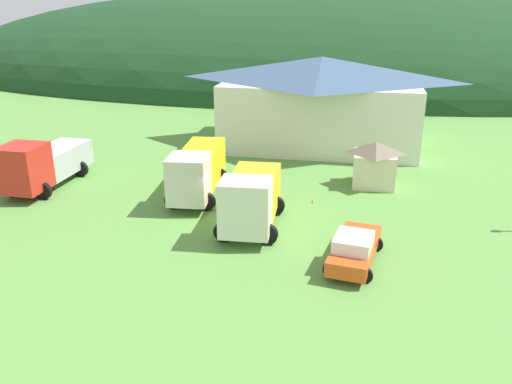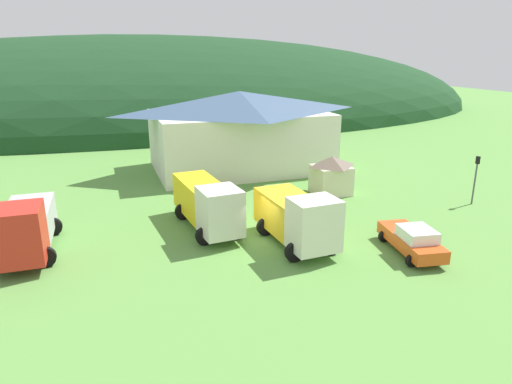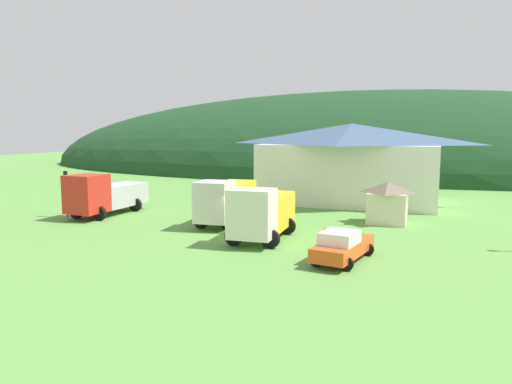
{
  "view_description": "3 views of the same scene",
  "coord_description": "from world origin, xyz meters",
  "px_view_note": "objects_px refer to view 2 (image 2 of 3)",
  "views": [
    {
      "loc": [
        6.93,
        -26.65,
        11.8
      ],
      "look_at": [
        1.5,
        1.21,
        1.26
      ],
      "focal_mm": 36.7,
      "sensor_mm": 36.0,
      "label": 1
    },
    {
      "loc": [
        -8.65,
        -23.35,
        10.86
      ],
      "look_at": [
        0.41,
        2.6,
        2.31
      ],
      "focal_mm": 31.9,
      "sensor_mm": 36.0,
      "label": 2
    },
    {
      "loc": [
        11.78,
        -28.59,
        6.73
      ],
      "look_at": [
        -1.29,
        5.79,
        2.04
      ],
      "focal_mm": 34.15,
      "sensor_mm": 36.0,
      "label": 3
    }
  ],
  "objects_px": {
    "depot_building": "(240,130)",
    "crane_truck_red": "(25,226)",
    "service_pickup_orange": "(412,240)",
    "play_shed_cream": "(331,175)",
    "heavy_rig_striped": "(297,217)",
    "traffic_cone_near_pickup": "(310,215)",
    "traffic_light_east": "(476,175)",
    "flatbed_truck_yellow": "(207,203)"
  },
  "relations": [
    {
      "from": "heavy_rig_striped",
      "to": "traffic_cone_near_pickup",
      "type": "height_order",
      "value": "heavy_rig_striped"
    },
    {
      "from": "play_shed_cream",
      "to": "heavy_rig_striped",
      "type": "bearing_deg",
      "value": -128.75
    },
    {
      "from": "depot_building",
      "to": "crane_truck_red",
      "type": "relative_size",
      "value": 2.22
    },
    {
      "from": "service_pickup_orange",
      "to": "crane_truck_red",
      "type": "bearing_deg",
      "value": -99.4
    },
    {
      "from": "flatbed_truck_yellow",
      "to": "traffic_light_east",
      "type": "distance_m",
      "value": 19.69
    },
    {
      "from": "flatbed_truck_yellow",
      "to": "traffic_cone_near_pickup",
      "type": "bearing_deg",
      "value": 86.44
    },
    {
      "from": "depot_building",
      "to": "traffic_cone_near_pickup",
      "type": "relative_size",
      "value": 35.89
    },
    {
      "from": "play_shed_cream",
      "to": "heavy_rig_striped",
      "type": "height_order",
      "value": "heavy_rig_striped"
    },
    {
      "from": "depot_building",
      "to": "crane_truck_red",
      "type": "xyz_separation_m",
      "value": [
        -16.89,
        -14.65,
        -2.09
      ]
    },
    {
      "from": "service_pickup_orange",
      "to": "traffic_light_east",
      "type": "distance_m",
      "value": 11.39
    },
    {
      "from": "crane_truck_red",
      "to": "heavy_rig_striped",
      "type": "relative_size",
      "value": 1.14
    },
    {
      "from": "play_shed_cream",
      "to": "traffic_cone_near_pickup",
      "type": "bearing_deg",
      "value": -133.11
    },
    {
      "from": "traffic_light_east",
      "to": "traffic_cone_near_pickup",
      "type": "xyz_separation_m",
      "value": [
        -12.36,
        1.82,
        -2.25
      ]
    },
    {
      "from": "traffic_light_east",
      "to": "traffic_cone_near_pickup",
      "type": "bearing_deg",
      "value": 171.64
    },
    {
      "from": "depot_building",
      "to": "crane_truck_red",
      "type": "bearing_deg",
      "value": -139.05
    },
    {
      "from": "heavy_rig_striped",
      "to": "service_pickup_orange",
      "type": "relative_size",
      "value": 1.3
    },
    {
      "from": "traffic_cone_near_pickup",
      "to": "depot_building",
      "type": "bearing_deg",
      "value": 92.98
    },
    {
      "from": "flatbed_truck_yellow",
      "to": "heavy_rig_striped",
      "type": "height_order",
      "value": "heavy_rig_striped"
    },
    {
      "from": "service_pickup_orange",
      "to": "traffic_cone_near_pickup",
      "type": "bearing_deg",
      "value": -151.59
    },
    {
      "from": "depot_building",
      "to": "heavy_rig_striped",
      "type": "bearing_deg",
      "value": -96.99
    },
    {
      "from": "flatbed_truck_yellow",
      "to": "traffic_light_east",
      "type": "relative_size",
      "value": 2.17
    },
    {
      "from": "depot_building",
      "to": "service_pickup_orange",
      "type": "bearing_deg",
      "value": -81.18
    },
    {
      "from": "crane_truck_red",
      "to": "flatbed_truck_yellow",
      "type": "height_order",
      "value": "crane_truck_red"
    },
    {
      "from": "crane_truck_red",
      "to": "heavy_rig_striped",
      "type": "distance_m",
      "value": 15.1
    },
    {
      "from": "service_pickup_orange",
      "to": "flatbed_truck_yellow",
      "type": "bearing_deg",
      "value": -117.31
    },
    {
      "from": "play_shed_cream",
      "to": "crane_truck_red",
      "type": "distance_m",
      "value": 21.78
    },
    {
      "from": "depot_building",
      "to": "traffic_light_east",
      "type": "relative_size",
      "value": 4.69
    },
    {
      "from": "flatbed_truck_yellow",
      "to": "traffic_light_east",
      "type": "xyz_separation_m",
      "value": [
        19.62,
        -1.62,
        0.49
      ]
    },
    {
      "from": "play_shed_cream",
      "to": "crane_truck_red",
      "type": "height_order",
      "value": "crane_truck_red"
    },
    {
      "from": "depot_building",
      "to": "service_pickup_orange",
      "type": "xyz_separation_m",
      "value": [
        3.34,
        -21.5,
        -2.96
      ]
    },
    {
      "from": "play_shed_cream",
      "to": "flatbed_truck_yellow",
      "type": "relative_size",
      "value": 0.39
    },
    {
      "from": "heavy_rig_striped",
      "to": "traffic_cone_near_pickup",
      "type": "relative_size",
      "value": 14.14
    },
    {
      "from": "flatbed_truck_yellow",
      "to": "heavy_rig_striped",
      "type": "bearing_deg",
      "value": 40.74
    },
    {
      "from": "heavy_rig_striped",
      "to": "traffic_light_east",
      "type": "xyz_separation_m",
      "value": [
        15.33,
        2.54,
        0.5
      ]
    },
    {
      "from": "play_shed_cream",
      "to": "traffic_cone_near_pickup",
      "type": "xyz_separation_m",
      "value": [
        -3.67,
        -3.92,
        -1.56
      ]
    },
    {
      "from": "heavy_rig_striped",
      "to": "depot_building",
      "type": "bearing_deg",
      "value": 169.91
    },
    {
      "from": "play_shed_cream",
      "to": "heavy_rig_striped",
      "type": "relative_size",
      "value": 0.45
    },
    {
      "from": "play_shed_cream",
      "to": "heavy_rig_striped",
      "type": "distance_m",
      "value": 10.62
    },
    {
      "from": "flatbed_truck_yellow",
      "to": "heavy_rig_striped",
      "type": "distance_m",
      "value": 5.98
    },
    {
      "from": "crane_truck_red",
      "to": "traffic_cone_near_pickup",
      "type": "xyz_separation_m",
      "value": [
        17.62,
        0.68,
        -1.7
      ]
    },
    {
      "from": "flatbed_truck_yellow",
      "to": "service_pickup_orange",
      "type": "bearing_deg",
      "value": 48.26
    },
    {
      "from": "crane_truck_red",
      "to": "traffic_light_east",
      "type": "distance_m",
      "value": 30.0
    }
  ]
}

